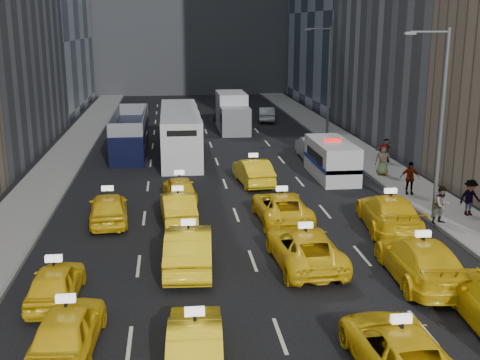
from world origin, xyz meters
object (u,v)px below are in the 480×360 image
object	(u,v)px
nypd_van	(332,160)
box_truck	(232,112)
city_bus	(180,133)
double_decker	(130,133)

from	to	relation	value
nypd_van	box_truck	size ratio (longest dim) A/B	0.77
box_truck	city_bus	bearing A→B (deg)	-121.34
city_bus	box_truck	size ratio (longest dim) A/B	1.75
nypd_van	box_truck	world-z (taller)	box_truck
nypd_van	city_bus	xyz separation A→B (m)	(-9.06, 7.69, 0.52)
nypd_van	city_bus	bearing A→B (deg)	138.29
city_bus	double_decker	bearing A→B (deg)	155.43
nypd_van	city_bus	distance (m)	11.90
nypd_van	box_truck	bearing A→B (deg)	102.26
double_decker	box_truck	bearing A→B (deg)	39.33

